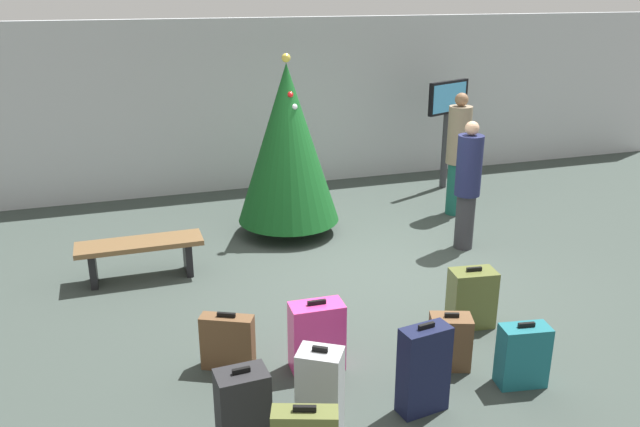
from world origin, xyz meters
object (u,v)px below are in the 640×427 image
flight_info_kiosk (447,113)px  suitcase_5 (450,342)px  suitcase_2 (472,298)px  suitcase_1 (424,370)px  suitcase_0 (228,342)px  suitcase_3 (317,336)px  traveller_1 (468,183)px  holiday_tree (288,144)px  suitcase_7 (320,393)px  traveller_0 (458,151)px  suitcase_6 (523,356)px  suitcase_4 (243,405)px  waiting_bench (140,251)px

flight_info_kiosk → suitcase_5: flight_info_kiosk is taller
flight_info_kiosk → suitcase_2: 5.03m
suitcase_1 → suitcase_0: bearing=141.3°
suitcase_3 → suitcase_5: (1.17, -0.37, -0.07)m
flight_info_kiosk → suitcase_1: 6.52m
suitcase_0 → suitcase_1: 1.82m
flight_info_kiosk → suitcase_0: flight_info_kiosk is taller
traveller_1 → suitcase_5: 3.06m
suitcase_1 → holiday_tree: bearing=89.2°
suitcase_2 → suitcase_5: size_ratio=1.18×
suitcase_2 → suitcase_7: (-2.03, -1.15, 0.06)m
suitcase_7 → holiday_tree: bearing=77.6°
flight_info_kiosk → traveller_0: 1.43m
suitcase_0 → suitcase_1: bearing=-38.7°
suitcase_6 → suitcase_4: bearing=178.4°
suitcase_5 → suitcase_1: bearing=-136.3°
traveller_0 → suitcase_2: (-1.59, -3.16, -0.69)m
suitcase_1 → suitcase_5: 0.75m
flight_info_kiosk → suitcase_0: size_ratio=3.28×
suitcase_5 → suitcase_6: suitcase_6 is taller
flight_info_kiosk → suitcase_3: flight_info_kiosk is taller
waiting_bench → suitcase_5: (2.59, -2.87, -0.10)m
traveller_0 → traveller_1: size_ratio=1.08×
traveller_0 → suitcase_1: size_ratio=2.32×
waiting_bench → suitcase_6: suitcase_6 is taller
suitcase_1 → suitcase_3: (-0.64, 0.88, -0.06)m
holiday_tree → suitcase_6: 4.48m
holiday_tree → traveller_0: bearing=-0.5°
suitcase_1 → suitcase_5: bearing=43.7°
suitcase_3 → suitcase_5: bearing=-17.5°
holiday_tree → suitcase_3: size_ratio=3.65×
holiday_tree → flight_info_kiosk: size_ratio=1.36×
suitcase_6 → suitcase_7: size_ratio=0.79×
traveller_1 → suitcase_7: traveller_1 is taller
flight_info_kiosk → suitcase_0: (-4.65, -4.46, -1.05)m
suitcase_2 → suitcase_6: size_ratio=1.07×
flight_info_kiosk → suitcase_5: 5.85m
suitcase_2 → suitcase_3: suitcase_3 is taller
waiting_bench → suitcase_4: suitcase_4 is taller
suitcase_5 → traveller_0: bearing=60.0°
traveller_1 → suitcase_0: (-3.56, -1.89, -0.65)m
waiting_bench → suitcase_0: bearing=-74.2°
suitcase_5 → suitcase_3: bearing=162.5°
suitcase_6 → suitcase_1: bearing=-176.6°
suitcase_2 → suitcase_4: bearing=-158.9°
suitcase_6 → suitcase_0: bearing=156.1°
flight_info_kiosk → suitcase_6: (-2.23, -5.53, -1.03)m
flight_info_kiosk → suitcase_4: 7.29m
suitcase_5 → flight_info_kiosk: bearing=62.0°
waiting_bench → suitcase_0: suitcase_0 is taller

